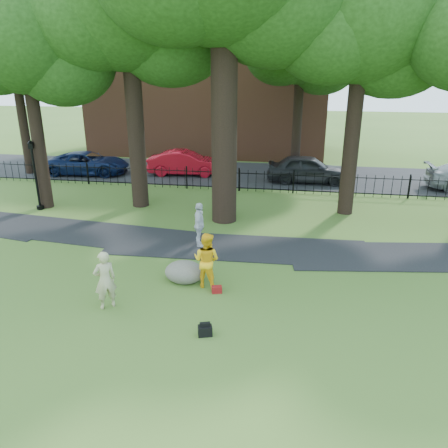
% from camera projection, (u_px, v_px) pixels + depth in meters
% --- Properties ---
extents(ground, '(120.00, 120.00, 0.00)m').
position_uv_depth(ground, '(187.00, 295.00, 13.36)').
color(ground, '#3B5B20').
rests_on(ground, ground).
extents(footpath, '(36.07, 3.85, 0.03)m').
position_uv_depth(footpath, '(236.00, 248.00, 16.82)').
color(footpath, black).
rests_on(footpath, ground).
extents(street, '(80.00, 7.00, 0.02)m').
position_uv_depth(street, '(247.00, 174.00, 28.19)').
color(street, black).
rests_on(street, ground).
extents(iron_fence, '(44.00, 0.04, 1.20)m').
position_uv_depth(iron_fence, '(239.00, 180.00, 24.28)').
color(iron_fence, black).
rests_on(iron_fence, ground).
extents(brick_building, '(18.00, 8.00, 12.00)m').
position_uv_depth(brick_building, '(210.00, 74.00, 34.17)').
color(brick_building, brown).
rests_on(brick_building, ground).
extents(tree_row, '(26.82, 7.96, 12.42)m').
position_uv_depth(tree_row, '(242.00, 27.00, 18.28)').
color(tree_row, black).
rests_on(tree_row, ground).
extents(woman, '(0.76, 0.73, 1.75)m').
position_uv_depth(woman, '(105.00, 280.00, 12.40)').
color(woman, tan).
rests_on(woman, ground).
extents(man, '(1.03, 0.89, 1.80)m').
position_uv_depth(man, '(207.00, 260.00, 13.60)').
color(man, yellow).
rests_on(man, ground).
extents(pedestrian, '(0.53, 1.07, 1.76)m').
position_uv_depth(pedestrian, '(199.00, 225.00, 16.66)').
color(pedestrian, silver).
rests_on(pedestrian, ground).
extents(boulder, '(1.51, 1.31, 0.75)m').
position_uv_depth(boulder, '(184.00, 270.00, 14.12)').
color(boulder, '#5C554C').
rests_on(boulder, ground).
extents(lamppost, '(0.33, 0.33, 3.38)m').
position_uv_depth(lamppost, '(36.00, 176.00, 20.79)').
color(lamppost, black).
rests_on(lamppost, ground).
extents(backpack, '(0.41, 0.33, 0.27)m').
position_uv_depth(backpack, '(205.00, 331.00, 11.33)').
color(backpack, black).
rests_on(backpack, ground).
extents(red_bag, '(0.35, 0.27, 0.21)m').
position_uv_depth(red_bag, '(217.00, 290.00, 13.47)').
color(red_bag, maroon).
rests_on(red_bag, ground).
extents(red_sedan, '(4.82, 2.02, 1.55)m').
position_uv_depth(red_sedan, '(185.00, 163.00, 27.82)').
color(red_sedan, '#B70E1D').
rests_on(red_sedan, ground).
extents(navy_van, '(5.31, 2.75, 1.43)m').
position_uv_depth(navy_van, '(88.00, 163.00, 28.03)').
color(navy_van, '#0C183D').
rests_on(navy_van, ground).
extents(grey_car, '(4.84, 2.06, 1.63)m').
position_uv_depth(grey_car, '(308.00, 169.00, 26.01)').
color(grey_car, black).
rests_on(grey_car, ground).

